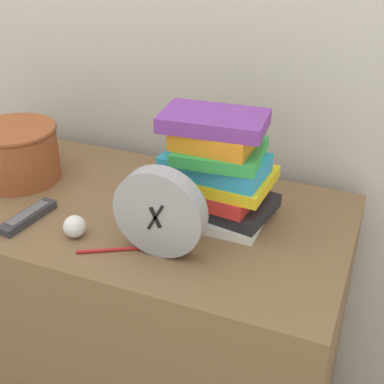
% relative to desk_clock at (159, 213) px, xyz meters
% --- Properties ---
extents(wall_back, '(6.00, 0.04, 2.40)m').
position_rel_desk_clock_xyz_m(wall_back, '(-0.18, 0.50, 0.32)').
color(wall_back, beige).
rests_on(wall_back, ground_plane).
extents(desk, '(1.14, 0.57, 0.78)m').
position_rel_desk_clock_xyz_m(desk, '(-0.18, 0.14, -0.49)').
color(desk, brown).
rests_on(desk, ground_plane).
extents(desk_clock, '(0.20, 0.05, 0.20)m').
position_rel_desk_clock_xyz_m(desk_clock, '(0.00, 0.00, 0.00)').
color(desk_clock, '#99999E').
rests_on(desk_clock, desk).
extents(book_stack, '(0.27, 0.20, 0.27)m').
position_rel_desk_clock_xyz_m(book_stack, '(0.07, 0.18, 0.03)').
color(book_stack, white).
rests_on(book_stack, desk).
extents(basket, '(0.23, 0.23, 0.15)m').
position_rel_desk_clock_xyz_m(basket, '(-0.50, 0.17, -0.02)').
color(basket, '#994C28').
rests_on(basket, desk).
extents(tv_remote, '(0.06, 0.16, 0.02)m').
position_rel_desk_clock_xyz_m(tv_remote, '(-0.35, -0.00, -0.09)').
color(tv_remote, '#333338').
rests_on(tv_remote, desk).
extents(crumpled_paper_ball, '(0.05, 0.05, 0.05)m').
position_rel_desk_clock_xyz_m(crumpled_paper_ball, '(-0.21, -0.02, -0.08)').
color(crumpled_paper_ball, white).
rests_on(crumpled_paper_ball, desk).
extents(pen, '(0.13, 0.08, 0.01)m').
position_rel_desk_clock_xyz_m(pen, '(-0.10, -0.04, -0.10)').
color(pen, '#B21E1E').
rests_on(pen, desk).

